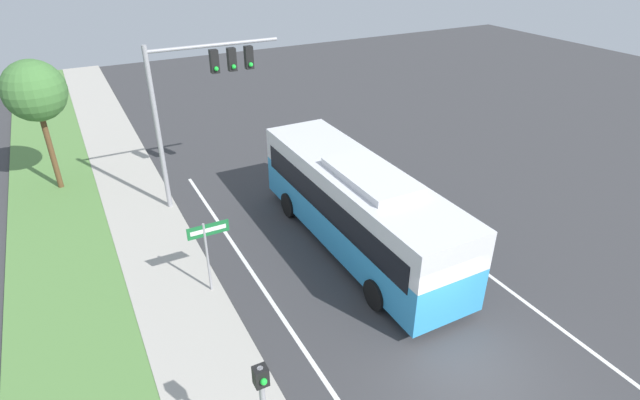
# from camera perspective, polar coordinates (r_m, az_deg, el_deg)

# --- Properties ---
(ground_plane) EXTENTS (80.00, 80.00, 0.00)m
(ground_plane) POSITION_cam_1_polar(r_m,az_deg,el_deg) (14.93, 16.17, -17.91)
(ground_plane) COLOR #38383A
(lane_divider_far) EXTENTS (0.14, 30.00, 0.01)m
(lane_divider_far) POSITION_cam_1_polar(r_m,az_deg,el_deg) (17.14, 25.28, -12.72)
(lane_divider_far) COLOR silver
(lane_divider_far) RESTS_ON ground_plane
(bus) EXTENTS (2.78, 10.41, 3.41)m
(bus) POSITION_cam_1_polar(r_m,az_deg,el_deg) (17.96, 4.27, -0.34)
(bus) COLOR #3393D1
(bus) RESTS_ON ground_plane
(signal_gantry) EXTENTS (5.32, 0.41, 6.82)m
(signal_gantry) POSITION_cam_1_polar(r_m,az_deg,el_deg) (20.70, -13.83, 12.19)
(signal_gantry) COLOR #939399
(signal_gantry) RESTS_ON ground_plane
(street_sign) EXTENTS (1.32, 0.08, 2.64)m
(street_sign) POSITION_cam_1_polar(r_m,az_deg,el_deg) (16.03, -12.68, -4.99)
(street_sign) COLOR #939399
(street_sign) RESTS_ON ground_plane
(roadside_tree) EXTENTS (2.56, 2.56, 5.77)m
(roadside_tree) POSITION_cam_1_polar(r_m,az_deg,el_deg) (24.31, -29.84, 10.71)
(roadside_tree) COLOR brown
(roadside_tree) RESTS_ON grass_verge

